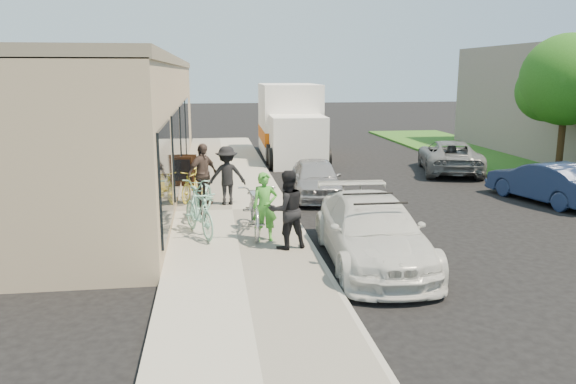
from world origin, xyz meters
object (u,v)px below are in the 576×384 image
bike_rack (202,196)px  cruiser_bike_b (202,196)px  far_car_gray (449,156)px  cruiser_bike_c (193,185)px  sedan_silver (316,178)px  sandwich_board (185,170)px  tandem_bike (255,207)px  bystander_a (227,175)px  cruiser_bike_a (199,212)px  bystander_b (203,174)px  sedan_white (372,232)px  far_car_blue (545,182)px  woman_rider (265,207)px  median_tree (566,83)px  man_standing (287,210)px  moving_truck (290,125)px

bike_rack → cruiser_bike_b: (-0.01, 0.33, -0.06)m
far_car_gray → cruiser_bike_c: bearing=39.4°
sedan_silver → cruiser_bike_c: sedan_silver is taller
sandwich_board → tandem_bike: (1.80, -5.77, 0.10)m
sedan_silver → tandem_bike: 4.64m
far_car_gray → bystander_a: size_ratio=2.73×
tandem_bike → cruiser_bike_a: (-1.28, -0.04, -0.07)m
bystander_a → bystander_b: bystander_b is taller
sedan_silver → sandwich_board: bearing=161.5°
sedan_white → far_car_blue: (6.61, 4.60, -0.06)m
sandwich_board → bystander_a: (1.26, -2.81, 0.31)m
tandem_bike → woman_rider: bearing=-75.1°
bystander_a → bystander_b: (-0.67, 0.06, 0.04)m
bystander_a → median_tree: bearing=-167.8°
man_standing → median_tree: bearing=-161.2°
bike_rack → median_tree: bearing=21.8°
bystander_a → tandem_bike: bearing=95.9°
moving_truck → sedan_silver: bearing=-91.3°
bike_rack → tandem_bike: 1.89m
woman_rider → bystander_a: bearing=99.9°
sedan_silver → median_tree: 10.39m
sedan_white → bystander_b: 6.07m
tandem_bike → bystander_a: 3.02m
sedan_silver → tandem_bike: (-2.18, -4.09, 0.16)m
sandwich_board → far_car_gray: far_car_gray is taller
sedan_white → woman_rider: (-2.00, 1.37, 0.24)m
sandwich_board → cruiser_bike_c: sandwich_board is taller
woman_rider → cruiser_bike_c: woman_rider is taller
sandwich_board → bike_rack: bearing=-67.9°
sandwich_board → woman_rider: 6.71m
sandwich_board → cruiser_bike_c: 2.25m
moving_truck → bystander_b: moving_truck is taller
far_car_gray → bystander_b: (-9.29, -4.77, 0.39)m
median_tree → man_standing: bearing=-144.9°
tandem_bike → cruiser_bike_c: tandem_bike is taller
sandwich_board → woman_rider: bearing=-58.7°
cruiser_bike_a → cruiser_bike_c: cruiser_bike_a is taller
tandem_bike → bystander_b: bystander_b is taller
sandwich_board → cruiser_bike_b: 4.03m
moving_truck → bystander_a: 9.98m
bike_rack → sandwich_board: (-0.59, 4.32, -0.07)m
sandwich_board → sedan_white: bearing=-48.7°
sedan_white → moving_truck: bearing=91.2°
sedan_white → far_car_blue: sedan_white is taller
bike_rack → sedan_silver: size_ratio=0.27×
bystander_b → sedan_white: bearing=-97.8°
sedan_white → woman_rider: size_ratio=3.07×
sedan_white → far_car_gray: 11.45m
tandem_bike → man_standing: man_standing is taller
moving_truck → tandem_bike: bearing=-100.3°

